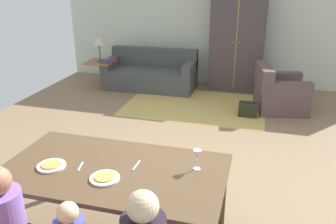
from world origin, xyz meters
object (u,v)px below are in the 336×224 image
(armoire, at_px, (237,40))
(book_lower, at_px, (110,61))
(couch, at_px, (151,74))
(armchair, at_px, (278,93))
(side_table, at_px, (101,70))
(wine_glass, at_px, (197,156))
(dining_table, at_px, (114,174))
(plate_near_man, at_px, (51,166))
(handbag, at_px, (248,109))
(book_upper, at_px, (105,60))
(table_lamp, at_px, (99,41))
(plate_near_child, at_px, (105,178))

(armoire, bearing_deg, book_lower, -166.25)
(couch, relative_size, armchair, 1.91)
(couch, bearing_deg, side_table, -166.09)
(book_lower, bearing_deg, armchair, -7.19)
(wine_glass, distance_m, couch, 4.83)
(couch, bearing_deg, book_lower, -164.77)
(dining_table, relative_size, plate_near_man, 7.82)
(wine_glass, height_order, handbag, wine_glass)
(wine_glass, bearing_deg, dining_table, -165.66)
(wine_glass, distance_m, book_upper, 4.95)
(table_lamp, distance_m, book_lower, 0.46)
(handbag, bearing_deg, wine_glass, -95.14)
(armchair, xyz_separation_m, armoire, (-0.88, 1.08, 0.73))
(dining_table, bearing_deg, armchair, 69.19)
(dining_table, relative_size, table_lamp, 3.62)
(book_upper, bearing_deg, plate_near_child, -65.25)
(book_lower, distance_m, book_upper, 0.11)
(plate_near_child, bearing_deg, handbag, 74.61)
(couch, bearing_deg, handbag, -28.25)
(armchair, relative_size, table_lamp, 1.88)
(armchair, distance_m, handbag, 0.72)
(wine_glass, relative_size, handbag, 0.58)
(armchair, xyz_separation_m, side_table, (-3.70, 0.41, 0.06))
(armchair, xyz_separation_m, handbag, (-0.50, -0.49, -0.19))
(dining_table, relative_size, side_table, 3.37)
(armoire, distance_m, book_upper, 2.80)
(side_table, height_order, book_lower, book_lower)
(table_lamp, bearing_deg, side_table, -63.43)
(plate_near_man, distance_m, plate_near_child, 0.54)
(plate_near_child, distance_m, wine_glass, 0.80)
(dining_table, distance_m, table_lamp, 4.88)
(armchair, height_order, armoire, armoire)
(book_lower, bearing_deg, couch, 15.23)
(book_upper, bearing_deg, handbag, -15.38)
(dining_table, xyz_separation_m, table_lamp, (-2.20, 4.34, 0.31))
(book_lower, bearing_deg, book_upper, -123.13)
(wine_glass, bearing_deg, table_lamp, 124.93)
(armchair, height_order, book_upper, armchair)
(dining_table, xyz_separation_m, couch, (-1.16, 4.60, -0.40))
(couch, relative_size, handbag, 6.04)
(plate_near_child, xyz_separation_m, book_lower, (-2.00, 4.55, -0.18))
(dining_table, bearing_deg, book_upper, 115.66)
(plate_near_man, xyz_separation_m, side_table, (-1.67, 4.46, -0.39))
(couch, bearing_deg, plate_near_child, -76.37)
(dining_table, relative_size, book_lower, 8.89)
(side_table, xyz_separation_m, table_lamp, (-0.00, 0.00, 0.63))
(armoire, relative_size, book_upper, 9.55)
(wine_glass, relative_size, couch, 0.10)
(couch, bearing_deg, book_upper, -160.51)
(wine_glass, distance_m, table_lamp, 5.08)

